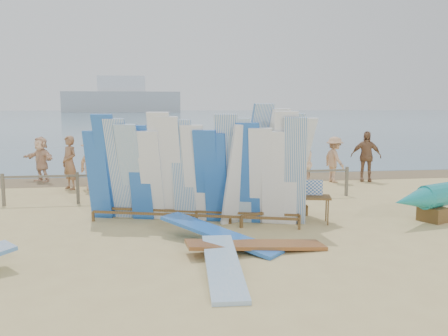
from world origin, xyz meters
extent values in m
plane|color=tan|center=(0.00, 0.00, 0.00)|extent=(160.00, 160.00, 0.00)
cube|color=slate|center=(0.00, 128.00, 0.00)|extent=(320.00, 240.00, 0.02)
cube|color=brown|center=(0.00, 7.20, 0.00)|extent=(40.00, 2.60, 0.01)
cube|color=#999EA3|center=(-12.00, 180.00, 4.02)|extent=(45.00, 8.00, 8.00)
cube|color=silver|center=(-12.00, 180.00, 11.02)|extent=(18.00, 6.00, 6.00)
cube|color=#706754|center=(0.00, 3.00, 0.80)|extent=(12.00, 0.06, 0.06)
cube|color=#706754|center=(-4.00, 3.00, 0.45)|extent=(0.08, 0.08, 0.90)
cube|color=#706754|center=(-2.00, 3.00, 0.45)|extent=(0.08, 0.08, 0.90)
cube|color=#706754|center=(0.00, 3.00, 0.45)|extent=(0.08, 0.08, 0.90)
cube|color=#706754|center=(2.00, 3.00, 0.45)|extent=(0.08, 0.08, 0.90)
cube|color=#706754|center=(4.00, 3.00, 0.45)|extent=(0.08, 0.08, 0.90)
cube|color=#706754|center=(6.00, 3.00, 0.45)|extent=(0.08, 0.08, 0.90)
cube|color=brown|center=(1.02, 0.07, 0.24)|extent=(4.69, 1.51, 0.06)
cube|color=brown|center=(1.14, 0.46, 0.24)|extent=(4.69, 1.51, 0.06)
cube|color=blue|center=(-1.20, 0.98, 1.09)|extent=(0.63, 0.59, 2.18)
cube|color=blue|center=(-0.93, 0.89, 1.29)|extent=(0.71, 0.86, 2.57)
cube|color=white|center=(-0.66, 0.81, 1.24)|extent=(0.71, 0.85, 2.48)
cube|color=#84AED4|center=(-0.39, 0.72, 1.18)|extent=(0.74, 0.93, 2.35)
cube|color=blue|center=(-0.19, 0.66, 1.16)|extent=(0.65, 0.65, 2.32)
cube|color=white|center=(0.08, 0.58, 1.10)|extent=(0.69, 0.77, 2.19)
cube|color=white|center=(0.35, 0.49, 1.31)|extent=(0.71, 0.85, 2.63)
cube|color=white|center=(0.55, 0.43, 1.26)|extent=(0.71, 0.84, 2.53)
cube|color=white|center=(0.82, 0.35, 1.23)|extent=(0.67, 0.73, 2.45)
cube|color=white|center=(1.09, 0.26, 1.17)|extent=(0.69, 0.79, 2.34)
cube|color=blue|center=(1.36, 0.18, 1.11)|extent=(0.71, 0.84, 2.22)
cube|color=blue|center=(1.56, 0.12, 1.07)|extent=(0.68, 0.75, 2.15)
cube|color=white|center=(1.83, 0.03, 1.29)|extent=(0.70, 0.81, 2.58)
cube|color=#84AED4|center=(2.10, -0.05, 1.25)|extent=(0.68, 0.76, 2.50)
cube|color=blue|center=(2.29, -0.11, 1.20)|extent=(0.69, 0.78, 2.39)
cube|color=white|center=(2.57, -0.20, 1.14)|extent=(0.70, 0.81, 2.28)
cube|color=white|center=(2.84, -0.28, 1.10)|extent=(0.67, 0.71, 2.21)
cube|color=white|center=(3.11, -0.37, 1.32)|extent=(0.68, 0.74, 2.65)
cube|color=white|center=(3.30, -0.43, 1.26)|extent=(0.72, 0.86, 2.52)
cube|color=brown|center=(3.02, 0.14, 0.26)|extent=(1.87, 0.97, 0.06)
cube|color=brown|center=(2.81, 0.55, 0.26)|extent=(1.87, 0.97, 0.06)
cube|color=white|center=(2.05, -0.08, 1.18)|extent=(0.78, 0.80, 2.36)
cube|color=white|center=(2.49, 0.13, 1.41)|extent=(0.85, 0.94, 2.82)
cube|color=white|center=(2.93, 0.35, 1.35)|extent=(0.86, 0.96, 2.70)
cube|color=white|center=(3.36, 0.57, 1.29)|extent=(0.86, 0.97, 2.59)
cube|color=white|center=(3.72, 0.74, 1.24)|extent=(0.87, 0.98, 2.47)
cube|color=brown|center=(6.76, -0.40, 0.17)|extent=(0.69, 0.73, 0.35)
cone|color=teal|center=(5.97, -0.77, 0.62)|extent=(1.28, 0.98, 0.54)
cube|color=brown|center=(3.87, -0.11, 0.62)|extent=(0.89, 0.72, 0.05)
cube|color=white|center=(3.87, -0.11, 0.85)|extent=(0.41, 0.13, 0.37)
cube|color=blue|center=(1.42, -1.54, 0.00)|extent=(2.32, 2.27, 0.45)
cube|color=brown|center=(2.06, -2.11, 0.00)|extent=(2.74, 0.80, 0.27)
cube|color=#84AED4|center=(1.26, -3.14, 0.00)|extent=(0.70, 2.72, 0.26)
cube|color=red|center=(-0.48, 3.82, 0.34)|extent=(0.72, 0.69, 0.05)
cube|color=red|center=(-0.40, 4.06, 0.64)|extent=(0.61, 0.35, 0.59)
cube|color=red|center=(0.01, 4.18, 0.32)|extent=(0.74, 0.74, 0.05)
cube|color=red|center=(-0.14, 4.36, 0.60)|extent=(0.53, 0.48, 0.55)
cube|color=red|center=(2.41, 3.98, 0.49)|extent=(0.58, 0.76, 0.49)
cube|color=red|center=(2.49, 4.24, 0.81)|extent=(0.43, 0.26, 0.31)
imported|color=tan|center=(6.60, 5.57, 0.83)|extent=(0.64, 1.13, 1.65)
imported|color=beige|center=(5.20, 4.84, 0.82)|extent=(0.55, 0.86, 1.64)
imported|color=#8C6042|center=(7.81, 5.58, 0.92)|extent=(1.17, 0.82, 1.84)
imported|color=beige|center=(2.54, 6.10, 0.77)|extent=(0.68, 1.48, 1.53)
imported|color=tan|center=(-1.87, 5.16, 0.85)|extent=(1.12, 1.07, 1.70)
imported|color=beige|center=(-3.93, 7.25, 0.82)|extent=(1.48, 1.37, 1.65)
imported|color=#8C6042|center=(-2.62, 5.44, 0.89)|extent=(0.69, 0.72, 1.78)
imported|color=#8C6042|center=(2.71, 4.67, 0.76)|extent=(0.62, 0.59, 1.53)
imported|color=tan|center=(4.75, 6.32, 0.84)|extent=(1.17, 0.89, 1.68)
camera|label=1|loc=(0.17, -10.67, 2.77)|focal=38.00mm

